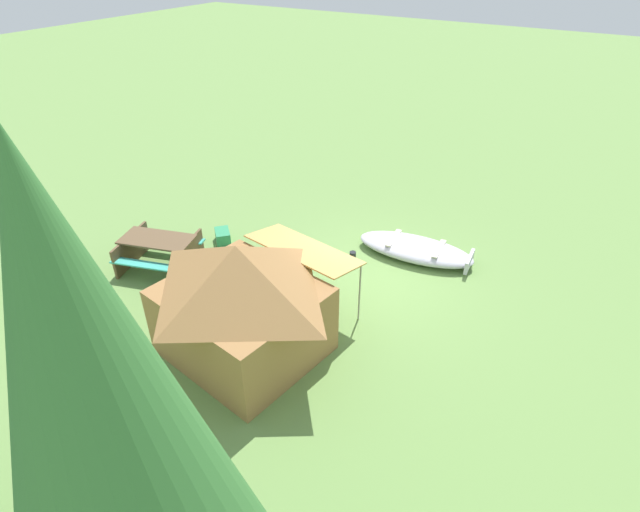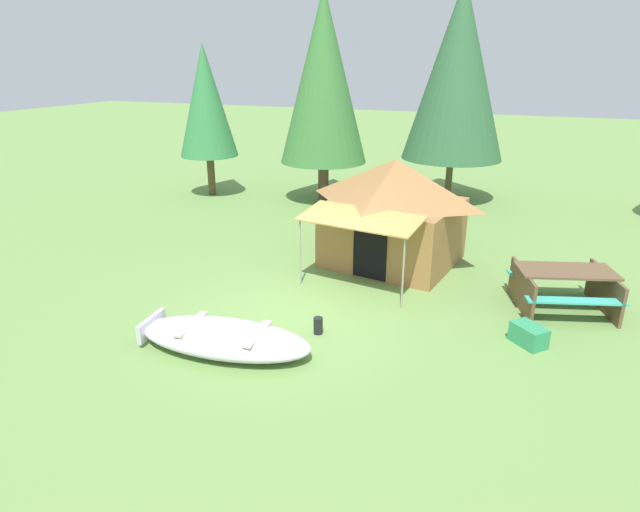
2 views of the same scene
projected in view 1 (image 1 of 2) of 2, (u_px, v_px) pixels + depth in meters
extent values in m
plane|color=#6B924A|center=(368.00, 280.00, 11.86)|extent=(80.00, 80.00, 0.00)
ellipsoid|color=silver|center=(415.00, 249.00, 12.62)|extent=(3.01, 1.43, 0.42)
ellipsoid|color=#454449|center=(415.00, 248.00, 12.60)|extent=(2.77, 1.27, 0.15)
cube|color=beige|center=(394.00, 238.00, 12.75)|extent=(0.22, 0.90, 0.04)
cube|color=beige|center=(439.00, 249.00, 12.31)|extent=(0.22, 0.90, 0.04)
cube|color=silver|center=(469.00, 261.00, 12.11)|extent=(0.15, 0.76, 0.32)
cube|color=#9F6F3F|center=(243.00, 321.00, 9.51)|extent=(3.03, 2.80, 1.44)
pyramid|color=#9F6F3F|center=(238.00, 269.00, 8.86)|extent=(3.27, 3.02, 0.94)
cube|color=black|center=(288.00, 296.00, 10.35)|extent=(0.76, 0.15, 1.15)
cube|color=tan|center=(304.00, 249.00, 10.20)|extent=(2.55, 1.39, 0.19)
cylinder|color=gray|center=(280.00, 254.00, 11.53)|extent=(0.04, 0.04, 1.37)
cylinder|color=gray|center=(360.00, 293.00, 10.30)|extent=(0.04, 0.04, 1.37)
cube|color=brown|center=(157.00, 239.00, 11.93)|extent=(1.88, 1.30, 0.04)
cube|color=#3FB4A3|center=(145.00, 265.00, 11.59)|extent=(1.71, 0.76, 0.04)
cube|color=#3FB4A3|center=(172.00, 238.00, 12.62)|extent=(1.71, 0.76, 0.04)
cube|color=brown|center=(132.00, 249.00, 12.30)|extent=(0.51, 1.47, 0.75)
cube|color=brown|center=(188.00, 257.00, 11.99)|extent=(0.51, 1.47, 0.75)
cube|color=#30925D|center=(223.00, 237.00, 13.21)|extent=(0.66, 0.64, 0.34)
cylinder|color=black|center=(353.00, 257.00, 12.42)|extent=(0.21, 0.21, 0.29)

